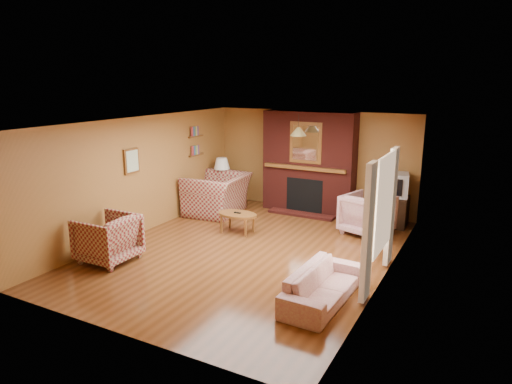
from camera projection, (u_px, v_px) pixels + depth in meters
The scene contains 20 objects.
floor at pixel (248, 251), 8.53m from camera, with size 6.50×6.50×0.00m, color #4F2910.
ceiling at pixel (248, 122), 7.95m from camera, with size 6.50×6.50×0.00m, color white.
wall_back at pixel (313, 161), 11.02m from camera, with size 6.50×6.50×0.00m, color #9A5E2F.
wall_front at pixel (117, 245), 5.45m from camera, with size 6.50×6.50×0.00m, color #9A5E2F.
wall_left at pixel (142, 175), 9.38m from camera, with size 6.50×6.50×0.00m, color #9A5E2F.
wall_right at pixel (388, 206), 7.10m from camera, with size 6.50×6.50×0.00m, color #9A5E2F.
fireplace at pixel (309, 163), 10.80m from camera, with size 2.20×0.82×2.40m.
window_right at pixel (382, 214), 6.97m from camera, with size 0.10×1.85×2.00m.
bookshelf at pixel (197, 142), 10.86m from camera, with size 0.09×0.55×0.71m.
botanical_print at pixel (132, 161), 9.02m from camera, with size 0.05×0.40×0.50m.
pendant_light at pixel (298, 132), 10.02m from camera, with size 0.36×0.36×0.48m.
plaid_loveseat at pixel (217, 194), 10.83m from camera, with size 1.44×1.26×0.93m, color maroon.
plaid_armchair at pixel (108, 238), 7.98m from camera, with size 0.89×0.92×0.83m, color maroon.
floral_sofa at pixel (323, 285), 6.56m from camera, with size 1.70×0.66×0.50m, color #BFB294.
floral_armchair at pixel (367, 214), 9.39m from camera, with size 0.89×0.92×0.83m, color #BFB294.
coffee_table at pixel (237, 216), 9.47m from camera, with size 0.86×0.53×0.44m.
side_table at pixel (222, 195), 11.52m from camera, with size 0.43×0.43×0.57m, color brown.
table_lamp at pixel (222, 169), 11.36m from camera, with size 0.40×0.40×0.65m.
tv_stand at pixel (393, 211), 9.92m from camera, with size 0.62×0.56×0.67m, color black.
crt_tv at pixel (395, 185), 9.77m from camera, with size 0.64×0.64×0.51m.
Camera 1 is at (3.88, -7.00, 3.14)m, focal length 32.00 mm.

